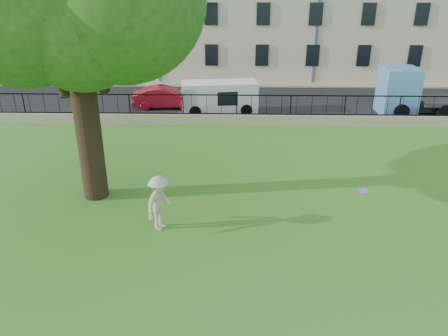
{
  "coord_description": "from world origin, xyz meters",
  "views": [
    {
      "loc": [
        -0.09,
        -11.67,
        7.61
      ],
      "look_at": [
        -0.48,
        3.5,
        1.01
      ],
      "focal_mm": 35.0,
      "sensor_mm": 36.0,
      "label": 1
    }
  ],
  "objects_px": {
    "frisbee": "(364,192)",
    "blue_truck": "(437,92)",
    "white_van": "(219,97)",
    "man": "(160,203)",
    "red_sedan": "(166,97)"
  },
  "relations": [
    {
      "from": "frisbee",
      "to": "white_van",
      "type": "xyz_separation_m",
      "value": [
        -5.05,
        13.63,
        -0.48
      ]
    },
    {
      "from": "frisbee",
      "to": "white_van",
      "type": "distance_m",
      "value": 14.54
    },
    {
      "from": "blue_truck",
      "to": "frisbee",
      "type": "bearing_deg",
      "value": -119.26
    },
    {
      "from": "man",
      "to": "blue_truck",
      "type": "relative_size",
      "value": 0.28
    },
    {
      "from": "man",
      "to": "blue_truck",
      "type": "xyz_separation_m",
      "value": [
        14.5,
        13.64,
        0.45
      ]
    },
    {
      "from": "man",
      "to": "blue_truck",
      "type": "height_order",
      "value": "blue_truck"
    },
    {
      "from": "man",
      "to": "white_van",
      "type": "bearing_deg",
      "value": 19.32
    },
    {
      "from": "man",
      "to": "white_van",
      "type": "distance_m",
      "value": 13.72
    },
    {
      "from": "man",
      "to": "red_sedan",
      "type": "bearing_deg",
      "value": 33.18
    },
    {
      "from": "frisbee",
      "to": "man",
      "type": "bearing_deg",
      "value": -179.91
    },
    {
      "from": "white_van",
      "to": "man",
      "type": "bearing_deg",
      "value": -104.01
    },
    {
      "from": "man",
      "to": "red_sedan",
      "type": "distance_m",
      "value": 14.78
    },
    {
      "from": "white_van",
      "to": "blue_truck",
      "type": "distance_m",
      "value": 13.06
    },
    {
      "from": "red_sedan",
      "to": "white_van",
      "type": "bearing_deg",
      "value": -110.72
    },
    {
      "from": "frisbee",
      "to": "blue_truck",
      "type": "bearing_deg",
      "value": 59.59
    }
  ]
}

